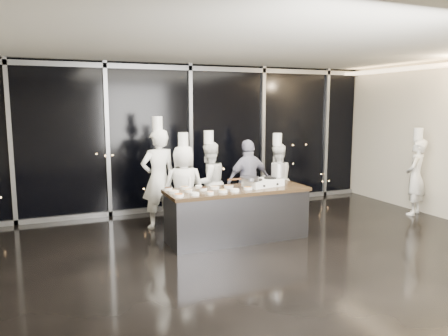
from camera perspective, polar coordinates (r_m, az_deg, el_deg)
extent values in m
plane|color=black|center=(6.95, 4.84, -11.32)|extent=(9.00, 9.00, 0.00)
cube|color=beige|center=(9.80, -4.57, 4.04)|extent=(9.00, 0.02, 3.20)
cube|color=beige|center=(6.60, 5.19, 15.86)|extent=(9.00, 7.00, 0.02)
cube|color=black|center=(9.75, -4.46, 4.02)|extent=(8.90, 0.04, 3.18)
cube|color=gray|center=(9.70, -4.46, 12.87)|extent=(8.90, 0.08, 0.10)
cube|color=gray|center=(9.94, -4.26, -4.95)|extent=(8.90, 0.08, 0.10)
cube|color=gray|center=(9.22, -26.13, 2.94)|extent=(0.08, 0.08, 3.20)
cube|color=gray|center=(9.29, -14.97, 3.55)|extent=(0.08, 0.08, 3.20)
cube|color=gray|center=(9.70, -4.36, 4.00)|extent=(0.08, 0.08, 3.20)
cube|color=gray|center=(10.41, 5.11, 4.29)|extent=(0.08, 0.08, 3.20)
cube|color=gray|center=(11.36, 13.19, 4.44)|extent=(0.08, 0.08, 3.20)
cube|color=#3B3B40|center=(7.60, 1.72, -6.25)|extent=(2.40, 0.80, 0.84)
cube|color=#3C2B19|center=(7.49, 1.73, -2.92)|extent=(2.46, 0.86, 0.06)
cube|color=white|center=(7.73, 5.13, -1.92)|extent=(0.72, 0.53, 0.12)
cylinder|color=black|center=(7.62, 4.20, -1.53)|extent=(0.26, 0.26, 0.02)
cylinder|color=black|center=(7.82, 6.04, -1.29)|extent=(0.26, 0.26, 0.02)
cylinder|color=black|center=(7.48, 5.28, -2.35)|extent=(0.04, 0.03, 0.04)
cylinder|color=black|center=(7.67, 7.00, -2.10)|extent=(0.04, 0.03, 0.04)
cylinder|color=slate|center=(7.51, 3.35, -1.37)|extent=(0.39, 0.39, 0.06)
cube|color=#4C2B14|center=(7.33, 1.59, -1.55)|extent=(0.24, 0.08, 0.02)
cylinder|color=silver|center=(7.90, 7.08, -0.24)|extent=(0.29, 0.29, 0.24)
cylinder|color=white|center=(6.85, -5.94, -3.58)|extent=(0.16, 0.16, 0.04)
cylinder|color=#CC6122|center=(6.85, -5.94, -3.45)|extent=(0.13, 0.13, 0.01)
cylinder|color=white|center=(7.12, -6.57, -3.14)|extent=(0.16, 0.16, 0.04)
cylinder|color=beige|center=(7.12, -6.57, -3.01)|extent=(0.14, 0.14, 0.01)
cylinder|color=white|center=(7.39, -7.32, -2.73)|extent=(0.15, 0.15, 0.04)
cylinder|color=black|center=(7.38, -7.33, -2.61)|extent=(0.12, 0.12, 0.01)
cylinder|color=white|center=(6.94, -3.84, -3.41)|extent=(0.14, 0.14, 0.04)
cylinder|color=silver|center=(6.93, -3.84, -3.28)|extent=(0.12, 0.12, 0.01)
cylinder|color=white|center=(7.21, -4.69, -2.97)|extent=(0.13, 0.13, 0.04)
cylinder|color=tan|center=(7.21, -4.69, -2.84)|extent=(0.10, 0.10, 0.01)
cylinder|color=white|center=(7.45, -5.17, -2.60)|extent=(0.16, 0.16, 0.04)
cylinder|color=#9D754E|center=(7.45, -5.18, -2.47)|extent=(0.13, 0.13, 0.01)
cylinder|color=white|center=(6.99, -1.83, -3.30)|extent=(0.11, 0.11, 0.04)
cylinder|color=#F09063|center=(6.99, -1.83, -3.17)|extent=(0.09, 0.09, 0.01)
cylinder|color=white|center=(7.30, -2.75, -2.80)|extent=(0.13, 0.13, 0.04)
cylinder|color=black|center=(7.30, -2.75, -2.67)|extent=(0.11, 0.11, 0.01)
cylinder|color=white|center=(7.53, -3.32, -2.47)|extent=(0.11, 0.11, 0.04)
cylinder|color=white|center=(7.53, -3.32, -2.34)|extent=(0.09, 0.09, 0.01)
cylinder|color=white|center=(7.15, -0.14, -3.03)|extent=(0.15, 0.15, 0.04)
cylinder|color=tan|center=(7.15, -0.14, -2.90)|extent=(0.12, 0.12, 0.01)
cylinder|color=white|center=(7.43, -1.21, -2.60)|extent=(0.15, 0.15, 0.04)
cylinder|color=tan|center=(7.43, -1.21, -2.48)|extent=(0.12, 0.12, 0.01)
cylinder|color=white|center=(7.22, 1.42, -2.93)|extent=(0.15, 0.15, 0.04)
cylinder|color=beige|center=(7.22, 1.42, -2.80)|extent=(0.12, 0.12, 0.01)
cylinder|color=white|center=(7.52, 0.62, -2.46)|extent=(0.16, 0.16, 0.04)
cylinder|color=olive|center=(7.52, 0.62, -2.34)|extent=(0.13, 0.13, 0.01)
cylinder|color=white|center=(7.41, 3.14, -2.65)|extent=(0.15, 0.15, 0.04)
cylinder|color=#D98F48|center=(7.40, 3.14, -2.52)|extent=(0.13, 0.13, 0.01)
cylinder|color=silver|center=(7.52, -4.49, -2.04)|extent=(0.06, 0.06, 0.16)
cone|color=silver|center=(7.50, -4.50, -1.22)|extent=(0.05, 0.05, 0.05)
imported|color=white|center=(8.29, -8.54, -1.42)|extent=(0.75, 0.55, 1.88)
cylinder|color=white|center=(8.18, -8.70, 5.78)|extent=(0.22, 0.22, 0.26)
imported|color=white|center=(8.20, -5.28, -2.51)|extent=(0.82, 0.57, 1.59)
cylinder|color=white|center=(8.08, -5.36, 3.74)|extent=(0.21, 0.21, 0.26)
imported|color=white|center=(8.62, -1.99, -1.91)|extent=(0.90, 0.78, 1.60)
cylinder|color=white|center=(8.50, -2.02, 4.05)|extent=(0.23, 0.23, 0.26)
imported|color=#16163C|center=(8.69, 3.24, -1.68)|extent=(1.01, 0.52, 1.64)
imported|color=white|center=(9.23, 6.88, -1.55)|extent=(0.77, 0.62, 1.51)
cylinder|color=white|center=(9.13, 6.97, 3.75)|extent=(0.20, 0.20, 0.26)
imported|color=white|center=(10.07, 23.74, -1.07)|extent=(0.70, 0.63, 1.62)
cylinder|color=white|center=(9.97, 24.04, 4.08)|extent=(0.26, 0.26, 0.26)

